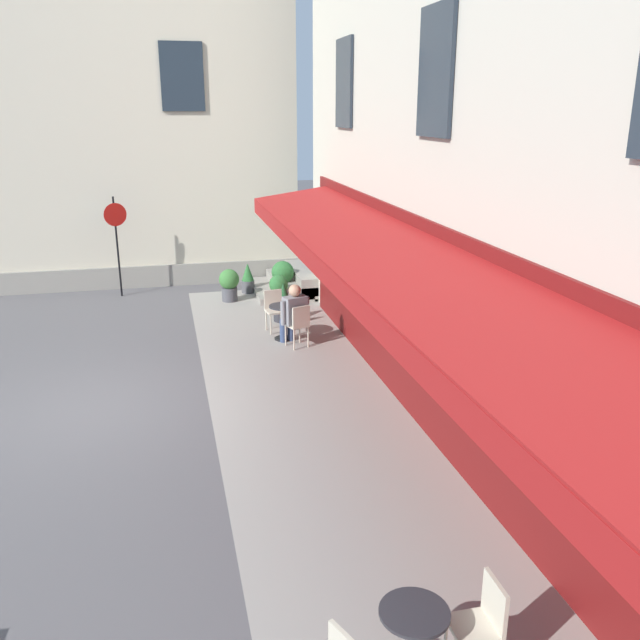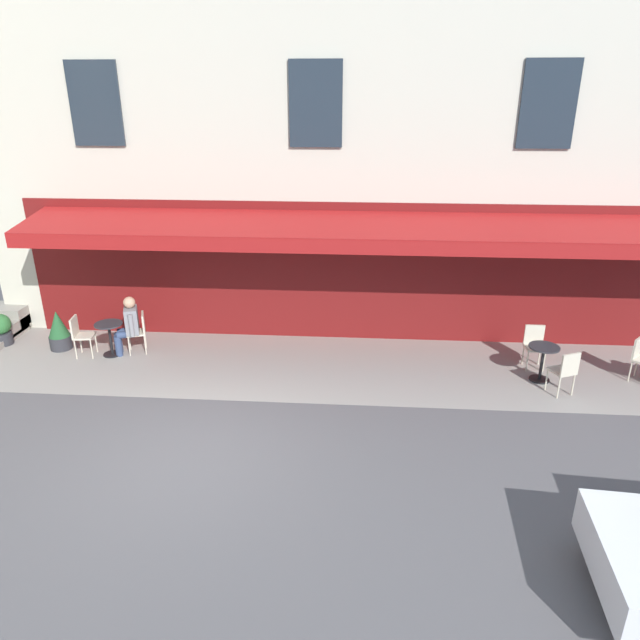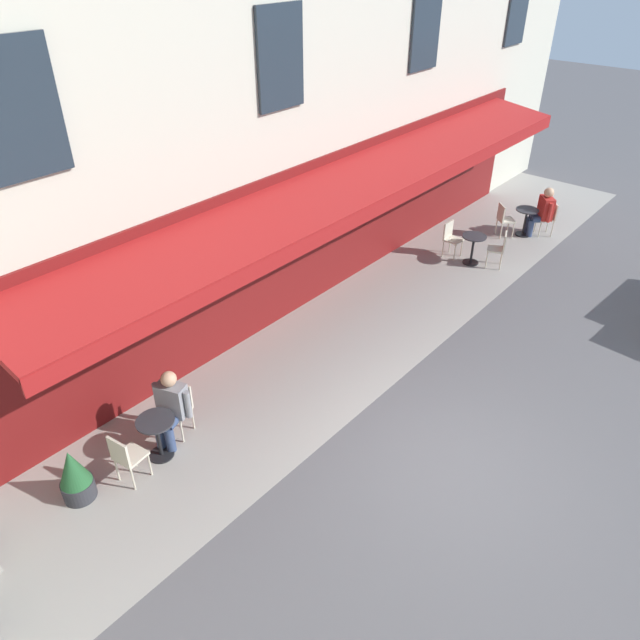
% 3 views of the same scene
% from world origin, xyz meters
% --- Properties ---
extents(ground_plane, '(70.00, 70.00, 0.00)m').
position_xyz_m(ground_plane, '(0.00, 0.00, 0.00)').
color(ground_plane, '#565456').
extents(sidewalk_cafe_terrace, '(20.50, 3.20, 0.01)m').
position_xyz_m(sidewalk_cafe_terrace, '(-3.25, -3.40, 0.00)').
color(sidewalk_cafe_terrace, gray).
rests_on(sidewalk_cafe_terrace, ground_plane).
extents(cafe_building_facade, '(20.00, 10.70, 15.00)m').
position_xyz_m(cafe_building_facade, '(-4.00, -9.49, 7.49)').
color(cafe_building_facade, beige).
rests_on(cafe_building_facade, ground_plane).
extents(cafe_table_near_entrance, '(0.60, 0.60, 0.75)m').
position_xyz_m(cafe_table_near_entrance, '(2.77, -3.61, 0.49)').
color(cafe_table_near_entrance, black).
rests_on(cafe_table_near_entrance, ground_plane).
extents(cafe_chair_cream_back_row, '(0.45, 0.45, 0.91)m').
position_xyz_m(cafe_chair_cream_back_row, '(3.40, -3.53, 0.55)').
color(cafe_chair_cream_back_row, beige).
rests_on(cafe_chair_cream_back_row, ground_plane).
extents(cafe_chair_cream_corner_left, '(0.51, 0.51, 0.91)m').
position_xyz_m(cafe_chair_cream_corner_left, '(2.18, -3.83, 0.55)').
color(cafe_chair_cream_corner_left, beige).
rests_on(cafe_chair_cream_corner_left, ground_plane).
extents(cafe_table_streetside, '(0.60, 0.60, 0.75)m').
position_xyz_m(cafe_table_streetside, '(-6.35, -3.07, 0.49)').
color(cafe_table_streetside, black).
rests_on(cafe_table_streetside, ground_plane).
extents(cafe_chair_cream_corner_right, '(0.53, 0.53, 0.91)m').
position_xyz_m(cafe_chair_cream_corner_right, '(-6.60, -2.49, 0.55)').
color(cafe_chair_cream_corner_right, beige).
rests_on(cafe_chair_cream_corner_right, ground_plane).
extents(cafe_chair_cream_near_door, '(0.40, 0.40, 0.91)m').
position_xyz_m(cafe_chair_cream_near_door, '(-6.35, -3.70, 0.55)').
color(cafe_chair_cream_near_door, beige).
rests_on(cafe_chair_cream_near_door, ground_plane).
extents(seated_companion_in_grey, '(0.63, 0.64, 1.32)m').
position_xyz_m(seated_companion_in_grey, '(2.38, -3.75, 0.70)').
color(seated_companion_in_grey, navy).
rests_on(seated_companion_in_grey, ground_plane).
extents(potted_plant_by_steps, '(0.48, 0.48, 0.74)m').
position_xyz_m(potted_plant_by_steps, '(5.52, -3.99, 0.38)').
color(potted_plant_by_steps, '#2D2D33').
rests_on(potted_plant_by_steps, ground_plane).
extents(potted_plant_entrance_left, '(0.48, 0.48, 0.91)m').
position_xyz_m(potted_plant_entrance_left, '(4.06, -3.85, 0.44)').
color(potted_plant_entrance_left, '#2D2D33').
rests_on(potted_plant_entrance_left, ground_plane).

